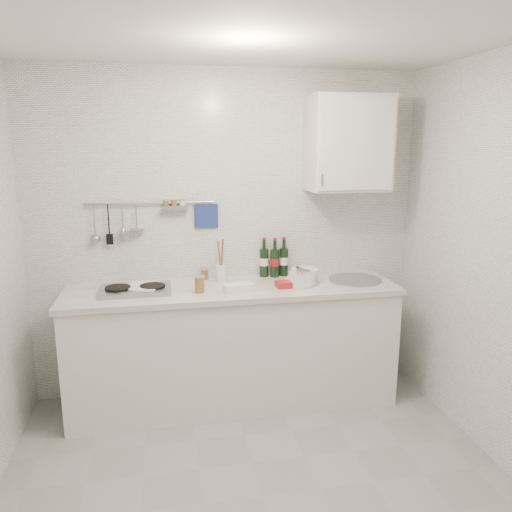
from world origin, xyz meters
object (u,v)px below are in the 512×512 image
Objects in this scene: wall_cabinet at (348,144)px; plate_stack_hob at (144,288)px; wine_bottles at (274,257)px; plate_stack_sink at (302,277)px; utensil_crock at (221,271)px.

plate_stack_hob is at bearing -176.26° from wall_cabinet.
plate_stack_hob is 0.93× the size of wine_bottles.
wine_bottles is (-0.53, 0.12, -0.87)m from wall_cabinet.
plate_stack_sink is at bearing -159.62° from wall_cabinet.
utensil_crock is at bearing 160.63° from plate_stack_sink.
plate_stack_hob is at bearing -163.91° from utensil_crock.
utensil_crock is (-0.59, 0.21, 0.02)m from plate_stack_sink.
utensil_crock is (-0.96, 0.07, -0.95)m from wall_cabinet.
wine_bottles reaches higher than plate_stack_sink.
wall_cabinet is 2.42× the size of plate_stack_hob.
plate_stack_hob is 1.06× the size of plate_stack_sink.
plate_stack_hob is (-1.54, -0.10, -1.01)m from wall_cabinet.
wine_bottles is 0.93× the size of utensil_crock.
wall_cabinet reaches higher than utensil_crock.
wall_cabinet is 1.36m from utensil_crock.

